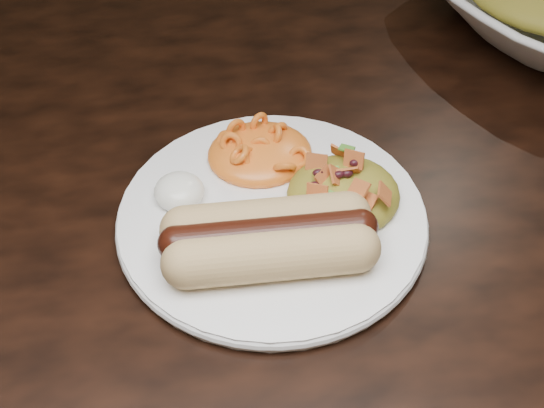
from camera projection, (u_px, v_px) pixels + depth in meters
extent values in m
cube|color=black|center=(169.00, 139.00, 0.71)|extent=(1.60, 0.90, 0.04)
cylinder|color=white|center=(272.00, 218.00, 0.60)|extent=(0.28, 0.28, 0.01)
cylinder|color=tan|center=(273.00, 255.00, 0.54)|extent=(0.13, 0.04, 0.04)
cylinder|color=tan|center=(265.00, 223.00, 0.57)|extent=(0.13, 0.04, 0.04)
cylinder|color=#4A190D|center=(269.00, 235.00, 0.55)|extent=(0.14, 0.04, 0.03)
ellipsoid|color=orange|center=(260.00, 142.00, 0.63)|extent=(0.11, 0.11, 0.03)
ellipsoid|color=white|center=(179.00, 188.00, 0.60)|extent=(0.04, 0.04, 0.02)
ellipsoid|color=#AE7721|center=(344.00, 190.00, 0.60)|extent=(0.09, 0.09, 0.04)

